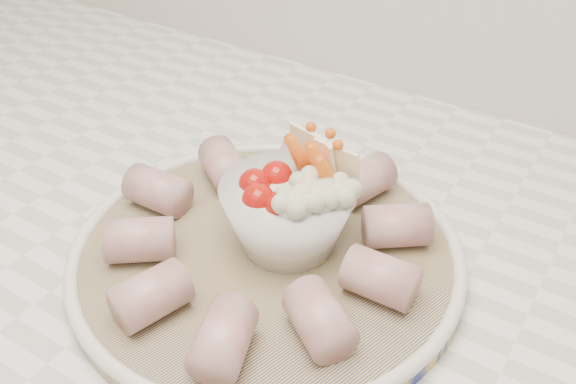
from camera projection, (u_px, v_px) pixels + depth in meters
The scene contains 3 objects.
serving_platter at pixel (267, 253), 0.55m from camera, with size 0.42×0.42×0.02m.
veggie_bowl at pixel (292, 209), 0.53m from camera, with size 0.11×0.11×0.10m.
cured_meat_rolls at pixel (266, 233), 0.54m from camera, with size 0.28×0.29×0.04m.
Camera 1 is at (0.14, 1.05, 1.30)m, focal length 40.00 mm.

